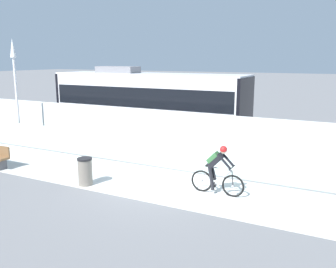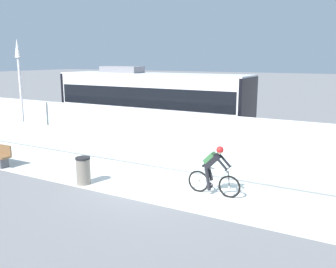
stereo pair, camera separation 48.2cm
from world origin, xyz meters
name	(u,v)px [view 1 (the left image)]	position (x,y,z in m)	size (l,w,h in m)	color
ground_plane	(154,183)	(0.00, 0.00, 0.00)	(200.00, 200.00, 0.00)	slate
bike_path_deck	(154,183)	(0.00, 0.00, 0.01)	(32.00, 3.20, 0.01)	silver
glass_parapet	(177,155)	(0.00, 1.85, 0.57)	(32.00, 0.05, 1.13)	silver
concrete_barrier_wall	(196,136)	(0.00, 3.65, 0.98)	(32.00, 0.36, 1.96)	silver
tram_rail_near	(215,146)	(0.00, 6.13, 0.00)	(32.00, 0.08, 0.01)	#595654
tram_rail_far	(224,140)	(0.00, 7.57, 0.00)	(32.00, 0.08, 0.01)	#595654
tram	(148,102)	(-4.23, 6.85, 1.89)	(11.06, 2.54, 3.81)	silver
cyclist_on_bike	(217,170)	(2.28, 0.00, 0.80)	(1.77, 0.58, 1.61)	black
lamp_post_antenna	(15,78)	(-9.04, 2.15, 3.29)	(0.28, 0.28, 5.20)	gray
trash_bin	(85,172)	(-1.99, -1.25, 0.48)	(0.51, 0.51, 0.96)	slate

